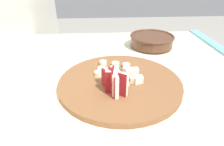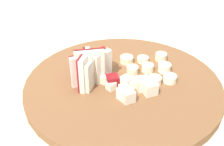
{
  "view_description": "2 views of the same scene",
  "coord_description": "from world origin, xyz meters",
  "px_view_note": "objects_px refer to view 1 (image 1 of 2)",
  "views": [
    {
      "loc": [
        -0.38,
        0.09,
        1.25
      ],
      "look_at": [
        0.06,
        0.06,
        1.0
      ],
      "focal_mm": 30.79,
      "sensor_mm": 36.0,
      "label": 1
    },
    {
      "loc": [
        -0.07,
        -0.36,
        1.25
      ],
      "look_at": [
        0.08,
        0.06,
        0.97
      ],
      "focal_mm": 45.8,
      "sensor_mm": 36.0,
      "label": 2
    }
  ],
  "objects_px": {
    "banana_slice_rows": "(113,69)",
    "ceramic_bowl": "(152,40)",
    "cutting_board": "(120,83)",
    "apple_wedge_fan": "(114,82)",
    "apple_dice_pile": "(130,78)"
  },
  "relations": [
    {
      "from": "banana_slice_rows",
      "to": "ceramic_bowl",
      "type": "relative_size",
      "value": 0.62
    },
    {
      "from": "cutting_board",
      "to": "banana_slice_rows",
      "type": "height_order",
      "value": "banana_slice_rows"
    },
    {
      "from": "cutting_board",
      "to": "apple_wedge_fan",
      "type": "bearing_deg",
      "value": 159.62
    },
    {
      "from": "apple_dice_pile",
      "to": "ceramic_bowl",
      "type": "height_order",
      "value": "ceramic_bowl"
    },
    {
      "from": "apple_wedge_fan",
      "to": "apple_dice_pile",
      "type": "bearing_deg",
      "value": -45.02
    },
    {
      "from": "cutting_board",
      "to": "ceramic_bowl",
      "type": "xyz_separation_m",
      "value": [
        0.3,
        -0.17,
        0.02
      ]
    },
    {
      "from": "apple_wedge_fan",
      "to": "cutting_board",
      "type": "bearing_deg",
      "value": -20.38
    },
    {
      "from": "apple_dice_pile",
      "to": "banana_slice_rows",
      "type": "height_order",
      "value": "apple_dice_pile"
    },
    {
      "from": "banana_slice_rows",
      "to": "apple_dice_pile",
      "type": "bearing_deg",
      "value": -144.68
    },
    {
      "from": "apple_wedge_fan",
      "to": "banana_slice_rows",
      "type": "bearing_deg",
      "value": -2.8
    },
    {
      "from": "cutting_board",
      "to": "ceramic_bowl",
      "type": "distance_m",
      "value": 0.34
    },
    {
      "from": "cutting_board",
      "to": "banana_slice_rows",
      "type": "xyz_separation_m",
      "value": [
        0.06,
        0.01,
        0.02
      ]
    },
    {
      "from": "cutting_board",
      "to": "ceramic_bowl",
      "type": "relative_size",
      "value": 1.91
    },
    {
      "from": "ceramic_bowl",
      "to": "cutting_board",
      "type": "bearing_deg",
      "value": 150.67
    },
    {
      "from": "cutting_board",
      "to": "apple_dice_pile",
      "type": "height_order",
      "value": "apple_dice_pile"
    }
  ]
}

